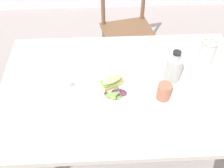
{
  "coord_description": "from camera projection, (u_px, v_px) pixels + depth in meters",
  "views": [
    {
      "loc": [
        -0.08,
        -0.75,
        1.71
      ],
      "look_at": [
        -0.04,
        0.13,
        0.76
      ],
      "focal_mm": 41.96,
      "sensor_mm": 36.0,
      "label": 1
    }
  ],
  "objects": [
    {
      "name": "dining_table",
      "position": [
        124.0,
        101.0,
        1.42
      ],
      "size": [
        1.26,
        0.81,
        0.74
      ],
      "color": "#BCB7AD",
      "rests_on": "ground"
    },
    {
      "name": "chair_wooden_far",
      "position": [
        128.0,
        30.0,
        2.14
      ],
      "size": [
        0.47,
        0.47,
        0.87
      ],
      "color": "brown",
      "rests_on": "ground"
    },
    {
      "name": "plate_lunch",
      "position": [
        112.0,
        92.0,
        1.28
      ],
      "size": [
        0.25,
        0.25,
        0.01
      ],
      "primitive_type": "cube",
      "color": "white",
      "rests_on": "dining_table"
    },
    {
      "name": "sandwich_half_front",
      "position": [
        112.0,
        82.0,
        1.29
      ],
      "size": [
        0.12,
        0.1,
        0.06
      ],
      "color": "#DBB270",
      "rests_on": "plate_lunch"
    },
    {
      "name": "salad_mixed_greens",
      "position": [
        115.0,
        94.0,
        1.25
      ],
      "size": [
        0.12,
        0.1,
        0.03
      ],
      "color": "#6B9E47",
      "rests_on": "plate_lunch"
    },
    {
      "name": "napkin_folded",
      "position": [
        68.0,
        96.0,
        1.27
      ],
      "size": [
        0.13,
        0.21,
        0.0
      ],
      "primitive_type": "cube",
      "rotation": [
        0.0,
        0.0,
        -0.15
      ],
      "color": "silver",
      "rests_on": "dining_table"
    },
    {
      "name": "fork_on_napkin",
      "position": [
        69.0,
        93.0,
        1.28
      ],
      "size": [
        0.06,
        0.18,
        0.0
      ],
      "color": "silver",
      "rests_on": "napkin_folded"
    },
    {
      "name": "bottle_cold_brew",
      "position": [
        173.0,
        70.0,
        1.31
      ],
      "size": [
        0.08,
        0.08,
        0.18
      ],
      "color": "#472819",
      "rests_on": "dining_table"
    },
    {
      "name": "mason_jar_iced_tea",
      "position": [
        207.0,
        52.0,
        1.4
      ],
      "size": [
        0.08,
        0.08,
        0.13
      ],
      "color": "#995623",
      "rests_on": "dining_table"
    },
    {
      "name": "cup_extra_side",
      "position": [
        164.0,
        91.0,
        1.24
      ],
      "size": [
        0.07,
        0.07,
        0.09
      ],
      "primitive_type": "cylinder",
      "color": "#B2664C",
      "rests_on": "dining_table"
    }
  ]
}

